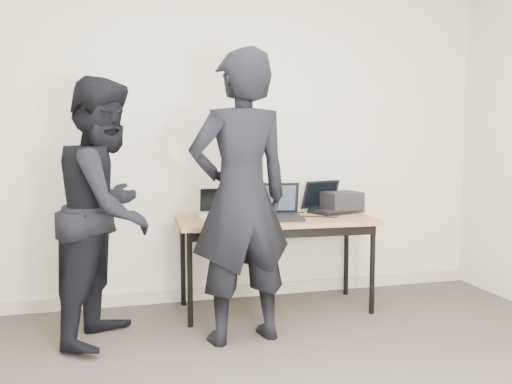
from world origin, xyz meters
name	(u,v)px	position (x,y,z in m)	size (l,w,h in m)	color
room	(331,138)	(0.00, 0.00, 1.35)	(4.60, 4.60, 2.80)	#3F3730
desk	(276,226)	(0.32, 1.83, 0.66)	(1.53, 0.72, 0.72)	#925E37
laptop_beige	(220,213)	(-0.11, 1.85, 0.77)	(0.31, 0.31, 0.25)	#BEB598
laptop_center	(278,211)	(0.33, 1.80, 0.78)	(0.39, 0.38, 0.27)	black
laptop_right	(328,205)	(0.83, 2.03, 0.78)	(0.43, 0.43, 0.26)	black
leather_satchel	(246,199)	(0.14, 2.05, 0.85)	(0.37, 0.20, 0.25)	brown
tissue	(249,179)	(0.17, 2.06, 1.00)	(0.13, 0.10, 0.08)	white
equipment_box	(342,202)	(0.95, 2.02, 0.80)	(0.29, 0.24, 0.17)	black
power_brick	(254,221)	(0.10, 1.66, 0.73)	(0.07, 0.05, 0.03)	black
cables	(282,217)	(0.36, 1.83, 0.72)	(1.16, 0.42, 0.01)	black
person_typist	(241,198)	(-0.10, 1.26, 0.95)	(0.70, 0.46, 1.91)	black
person_observer	(107,210)	(-0.94, 1.54, 0.86)	(0.84, 0.65, 1.73)	black
baseboard	(225,292)	(0.00, 2.23, 0.05)	(4.50, 0.03, 0.10)	#A79D8A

